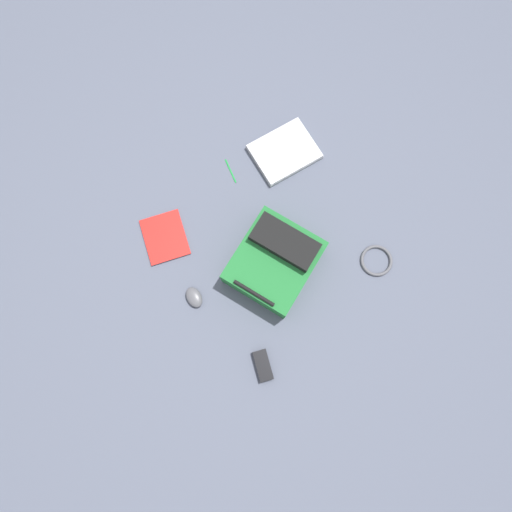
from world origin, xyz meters
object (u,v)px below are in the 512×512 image
at_px(laptop, 284,152).
at_px(computer_mouse, 194,297).
at_px(pen_black, 231,171).
at_px(backpack, 275,261).
at_px(cable_coil, 376,261).
at_px(book_blue, 165,237).
at_px(power_brick, 263,365).

xyz_separation_m(laptop, computer_mouse, (-0.71, -0.44, 0.00)).
xyz_separation_m(computer_mouse, pen_black, (0.43, 0.48, -0.01)).
distance_m(backpack, cable_coil, 0.49).
bearing_deg(book_blue, pen_black, 19.89).
bearing_deg(laptop, power_brick, -123.91).
height_order(cable_coil, pen_black, cable_coil).
bearing_deg(cable_coil, backpack, 153.96).
height_order(book_blue, pen_black, book_blue).
relative_size(backpack, computer_mouse, 4.93).
bearing_deg(power_brick, cable_coil, 13.99).
xyz_separation_m(computer_mouse, power_brick, (0.14, -0.42, -0.00)).
bearing_deg(backpack, laptop, 56.67).
height_order(laptop, pen_black, laptop).
xyz_separation_m(laptop, book_blue, (-0.71, -0.12, -0.01)).
bearing_deg(book_blue, cable_coil, -34.30).
height_order(book_blue, power_brick, power_brick).
bearing_deg(pen_black, book_blue, -160.11).
bearing_deg(computer_mouse, backpack, -6.39).
distance_m(book_blue, pen_black, 0.46).
relative_size(backpack, pen_black, 3.78).
distance_m(computer_mouse, pen_black, 0.65).
xyz_separation_m(cable_coil, power_brick, (-0.70, -0.17, 0.01)).
bearing_deg(computer_mouse, power_brick, -73.58).
bearing_deg(cable_coil, power_brick, -166.01).
relative_size(computer_mouse, cable_coil, 0.67).
xyz_separation_m(laptop, pen_black, (-0.28, 0.04, -0.01)).
distance_m(laptop, power_brick, 1.03).
bearing_deg(computer_mouse, pen_black, 46.09).
relative_size(cable_coil, power_brick, 1.11).
xyz_separation_m(book_blue, computer_mouse, (-0.00, -0.32, 0.01)).
distance_m(computer_mouse, power_brick, 0.44).
distance_m(laptop, cable_coil, 0.69).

